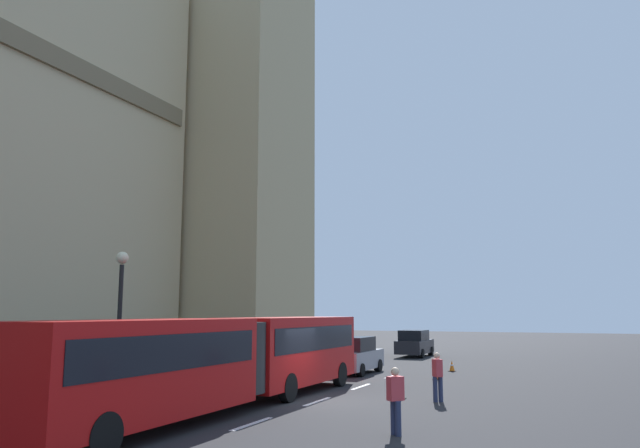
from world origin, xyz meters
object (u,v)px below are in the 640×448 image
(articulated_bus, at_px, (230,354))
(pedestrian_near_cones, at_px, (395,398))
(traffic_cone_middle, at_px, (437,373))
(sedan_trailing, at_px, (415,343))
(sedan_lead, at_px, (354,355))
(traffic_cone_east, at_px, (452,366))
(traffic_cone_west, at_px, (400,391))
(pedestrian_by_kerb, at_px, (438,375))
(street_lamp, at_px, (120,313))

(articulated_bus, relative_size, pedestrian_near_cones, 10.02)
(articulated_bus, relative_size, traffic_cone_middle, 29.19)
(articulated_bus, distance_m, sedan_trailing, 25.20)
(sedan_lead, relative_size, pedestrian_near_cones, 2.60)
(articulated_bus, height_order, traffic_cone_east, articulated_bus)
(traffic_cone_middle, relative_size, traffic_cone_east, 1.00)
(traffic_cone_west, bearing_deg, pedestrian_by_kerb, -96.87)
(traffic_cone_middle, xyz_separation_m, street_lamp, (-11.42, 8.82, 2.77))
(sedan_lead, distance_m, traffic_cone_middle, 4.59)
(sedan_trailing, height_order, traffic_cone_east, sedan_trailing)
(sedan_trailing, distance_m, pedestrian_near_cones, 27.85)
(pedestrian_near_cones, xyz_separation_m, pedestrian_by_kerb, (6.14, 0.24, 0.00))
(traffic_cone_west, distance_m, street_lamp, 10.45)
(articulated_bus, xyz_separation_m, traffic_cone_west, (4.38, -4.48, -1.46))
(articulated_bus, height_order, sedan_trailing, articulated_bus)
(traffic_cone_middle, distance_m, traffic_cone_east, 4.13)
(traffic_cone_west, relative_size, traffic_cone_east, 1.00)
(sedan_trailing, distance_m, street_lamp, 25.80)
(pedestrian_by_kerb, bearing_deg, traffic_cone_east, 8.44)
(sedan_lead, height_order, sedan_trailing, same)
(traffic_cone_east, bearing_deg, sedan_trailing, 24.62)
(traffic_cone_west, distance_m, pedestrian_by_kerb, 1.56)
(sedan_lead, distance_m, pedestrian_near_cones, 15.50)
(pedestrian_near_cones, height_order, pedestrian_by_kerb, same)
(traffic_cone_west, height_order, street_lamp, street_lamp)
(street_lamp, bearing_deg, sedan_lead, -19.44)
(articulated_bus, distance_m, pedestrian_by_kerb, 7.29)
(traffic_cone_middle, xyz_separation_m, pedestrian_near_cones, (-13.17, -1.82, 0.63))
(sedan_lead, relative_size, sedan_trailing, 1.00)
(traffic_cone_east, bearing_deg, traffic_cone_west, -178.72)
(sedan_trailing, bearing_deg, traffic_cone_east, -155.38)
(traffic_cone_middle, bearing_deg, pedestrian_near_cones, -172.12)
(traffic_cone_middle, distance_m, pedestrian_by_kerb, 7.24)
(street_lamp, height_order, pedestrian_by_kerb, street_lamp)
(street_lamp, relative_size, pedestrian_near_cones, 3.12)
(pedestrian_by_kerb, bearing_deg, articulated_bus, 125.56)
(sedan_lead, height_order, traffic_cone_middle, sedan_lead)
(sedan_lead, distance_m, sedan_trailing, 12.92)
(articulated_bus, height_order, street_lamp, street_lamp)
(traffic_cone_east, bearing_deg, sedan_lead, 125.62)
(articulated_bus, xyz_separation_m, pedestrian_near_cones, (-1.92, -6.14, -0.83))
(sedan_lead, bearing_deg, traffic_cone_east, -54.38)
(street_lamp, bearing_deg, pedestrian_by_kerb, -67.13)
(sedan_lead, xyz_separation_m, traffic_cone_middle, (-1.01, -4.43, -0.63))
(sedan_trailing, relative_size, street_lamp, 0.83)
(sedan_trailing, xyz_separation_m, traffic_cone_east, (-9.80, -4.49, -0.63))
(articulated_bus, height_order, sedan_lead, articulated_bus)
(sedan_trailing, bearing_deg, sedan_lead, -179.41)
(traffic_cone_east, bearing_deg, articulated_bus, 164.60)
(sedan_lead, xyz_separation_m, traffic_cone_east, (3.12, -4.36, -0.63))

